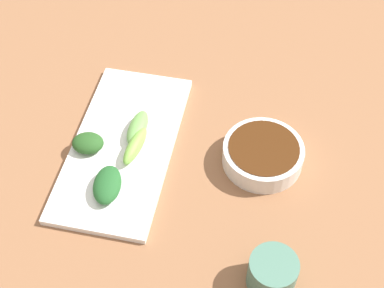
# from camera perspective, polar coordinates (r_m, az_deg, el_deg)

# --- Properties ---
(tabletop) EXTENTS (2.10, 2.10, 0.02)m
(tabletop) POSITION_cam_1_polar(r_m,az_deg,el_deg) (0.96, -0.59, -1.85)
(tabletop) COLOR #8B5D3C
(tabletop) RESTS_ON ground
(sauce_bowl) EXTENTS (0.14, 0.14, 0.04)m
(sauce_bowl) POSITION_cam_1_polar(r_m,az_deg,el_deg) (0.93, 7.33, -1.00)
(sauce_bowl) COLOR silver
(sauce_bowl) RESTS_ON tabletop
(serving_plate) EXTENTS (0.17, 0.35, 0.01)m
(serving_plate) POSITION_cam_1_polar(r_m,az_deg,el_deg) (0.96, -7.11, -0.24)
(serving_plate) COLOR white
(serving_plate) RESTS_ON tabletop
(broccoli_stalk_0) EXTENTS (0.03, 0.08, 0.02)m
(broccoli_stalk_0) POSITION_cam_1_polar(r_m,az_deg,el_deg) (0.96, -5.64, 1.67)
(broccoli_stalk_0) COLOR #69A24D
(broccoli_stalk_0) RESTS_ON serving_plate
(broccoli_leafy_1) EXTENTS (0.05, 0.08, 0.03)m
(broccoli_leafy_1) POSITION_cam_1_polar(r_m,az_deg,el_deg) (0.90, -8.74, -4.18)
(broccoli_leafy_1) COLOR #215A27
(broccoli_leafy_1) RESTS_ON serving_plate
(broccoli_leafy_2) EXTENTS (0.06, 0.05, 0.03)m
(broccoli_leafy_2) POSITION_cam_1_polar(r_m,az_deg,el_deg) (0.95, -10.69, 0.10)
(broccoli_leafy_2) COLOR #25521F
(broccoli_leafy_2) RESTS_ON serving_plate
(broccoli_stalk_3) EXTENTS (0.04, 0.09, 0.03)m
(broccoli_stalk_3) POSITION_cam_1_polar(r_m,az_deg,el_deg) (0.94, -5.88, -0.17)
(broccoli_stalk_3) COLOR #79B945
(broccoli_stalk_3) RESTS_ON serving_plate
(tea_cup) EXTENTS (0.07, 0.07, 0.06)m
(tea_cup) POSITION_cam_1_polar(r_m,az_deg,el_deg) (0.81, 8.28, -13.05)
(tea_cup) COLOR #4A7663
(tea_cup) RESTS_ON tabletop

